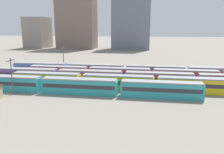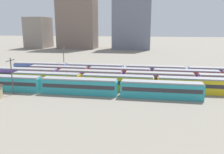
{
  "view_description": "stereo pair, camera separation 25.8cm",
  "coord_description": "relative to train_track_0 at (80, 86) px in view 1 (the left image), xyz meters",
  "views": [
    {
      "loc": [
        29.21,
        -51.23,
        15.74
      ],
      "look_at": [
        19.13,
        10.4,
        2.04
      ],
      "focal_mm": 37.36,
      "sensor_mm": 36.0,
      "label": 1
    },
    {
      "loc": [
        29.47,
        -51.19,
        15.74
      ],
      "look_at": [
        19.13,
        10.4,
        2.04
      ],
      "focal_mm": 37.36,
      "sensor_mm": 36.0,
      "label": 2
    }
  ],
  "objects": [
    {
      "name": "train_track_4",
      "position": [
        27.25,
        20.8,
        0.0
      ],
      "size": [
        112.5,
        3.06,
        3.75
      ],
      "color": "#4C70BC",
      "rests_on": "ground_plane"
    },
    {
      "name": "distant_building_1",
      "position": [
        -35.93,
        111.94,
        18.89
      ],
      "size": [
        26.45,
        16.75,
        41.59
      ],
      "primitive_type": "cube",
      "color": "#7A665B",
      "rests_on": "ground_plane"
    },
    {
      "name": "distant_building_2",
      "position": [
        2.8,
        111.94,
        16.16
      ],
      "size": [
        25.54,
        15.8,
        36.14
      ],
      "primitive_type": "cube",
      "color": "slate",
      "rests_on": "ground_plane"
    },
    {
      "name": "distant_building_0",
      "position": [
        -65.94,
        111.94,
        9.07
      ],
      "size": [
        14.32,
        19.67,
        21.96
      ],
      "primitive_type": "cube",
      "color": "gray",
      "rests_on": "ground_plane"
    },
    {
      "name": "train_track_2",
      "position": [
        9.28,
        10.4,
        0.0
      ],
      "size": [
        74.7,
        3.06,
        3.75
      ],
      "color": "#6B429E",
      "rests_on": "ground_plane"
    },
    {
      "name": "train_track_0",
      "position": [
        0.0,
        0.0,
        0.0
      ],
      "size": [
        55.8,
        3.06,
        3.75
      ],
      "color": "teal",
      "rests_on": "ground_plane"
    },
    {
      "name": "catenary_pole_0",
      "position": [
        -15.24,
        -3.07,
        2.94
      ],
      "size": [
        0.24,
        3.2,
        8.64
      ],
      "color": "#4C4C51",
      "rests_on": "ground_plane"
    },
    {
      "name": "catenary_pole_1",
      "position": [
        -12.86,
        23.66,
        3.16
      ],
      "size": [
        0.24,
        3.2,
        9.06
      ],
      "color": "#4C4C51",
      "rests_on": "ground_plane"
    },
    {
      "name": "train_track_1",
      "position": [
        27.24,
        5.2,
        0.0
      ],
      "size": [
        93.6,
        3.06,
        3.75
      ],
      "color": "yellow",
      "rests_on": "ground_plane"
    },
    {
      "name": "ground_plane",
      "position": [
        -13.1,
        10.4,
        -1.9
      ],
      "size": [
        600.0,
        600.0,
        0.0
      ],
      "primitive_type": "plane",
      "color": "gray"
    },
    {
      "name": "train_track_3",
      "position": [
        35.74,
        15.6,
        0.0
      ],
      "size": [
        112.5,
        3.06,
        3.75
      ],
      "color": "#BC4C38",
      "rests_on": "ground_plane"
    }
  ]
}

